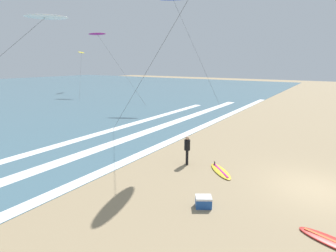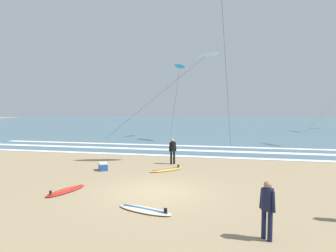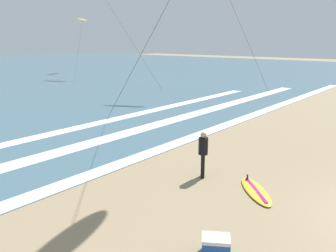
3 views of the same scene
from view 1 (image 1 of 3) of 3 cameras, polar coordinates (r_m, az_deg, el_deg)
ground_plane at (r=13.43m, az=29.52°, el=-12.00°), size 160.00×160.00×0.00m
wave_foam_shoreline at (r=16.95m, az=-3.00°, el=-4.91°), size 55.14×0.73×0.01m
wave_foam_mid_break at (r=18.63m, az=-10.91°, el=-3.42°), size 45.40×0.99×0.01m
wave_foam_outer_break at (r=19.91m, az=-19.02°, el=-2.82°), size 38.17×0.85×0.01m
surfer_background_far at (r=14.12m, az=4.23°, el=-4.76°), size 0.47×0.36×1.60m
surfboard_right_spare at (r=10.13m, az=32.82°, el=-20.77°), size 1.09×2.18×0.25m
surfboard_near_water at (r=13.70m, az=11.47°, el=-9.68°), size 1.90×1.91×0.25m
kite_blue_low_near at (r=34.18m, az=1.17°, el=25.92°), size 3.46×7.30×12.95m
kite_yellow_high_right at (r=54.38m, az=-18.50°, el=15.02°), size 10.97×11.61×7.59m
kite_white_far_left at (r=23.35m, az=-25.34°, el=20.76°), size 12.62×2.63×9.06m
kite_magenta_far_right at (r=47.19m, az=-15.26°, el=18.85°), size 5.74×15.46×10.33m
cooler_box at (r=10.49m, az=7.80°, el=-16.15°), size 0.71×0.76×0.44m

